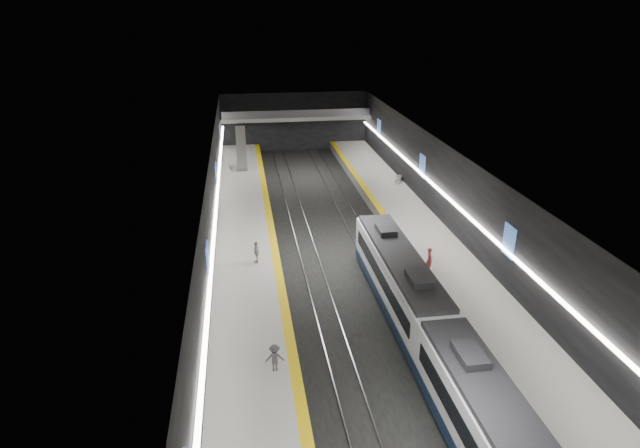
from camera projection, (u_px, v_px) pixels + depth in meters
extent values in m
plane|color=black|center=(341.00, 259.00, 43.46)|extent=(70.00, 70.00, 0.00)
cube|color=beige|center=(342.00, 164.00, 40.39)|extent=(20.00, 70.00, 0.04)
cube|color=black|center=(212.00, 220.00, 40.55)|extent=(0.04, 70.00, 8.00)
cube|color=black|center=(462.00, 206.00, 43.30)|extent=(0.04, 70.00, 8.00)
cube|color=black|center=(294.00, 122.00, 73.88)|extent=(20.00, 0.04, 8.00)
cube|color=slate|center=(248.00, 259.00, 42.24)|extent=(5.00, 70.00, 1.00)
cube|color=#A8A8A3|center=(247.00, 253.00, 42.04)|extent=(5.00, 70.00, 0.02)
cube|color=yellow|center=(275.00, 252.00, 42.34)|extent=(0.60, 70.00, 0.02)
cube|color=slate|center=(429.00, 247.00, 44.30)|extent=(5.00, 70.00, 1.00)
cube|color=#A8A8A3|center=(430.00, 242.00, 44.10)|extent=(5.00, 70.00, 0.02)
cube|color=yellow|center=(404.00, 243.00, 43.80)|extent=(0.60, 70.00, 0.02)
cube|color=gray|center=(301.00, 261.00, 42.99)|extent=(0.08, 70.00, 0.12)
cube|color=gray|center=(319.00, 259.00, 43.19)|extent=(0.08, 70.00, 0.12)
cube|color=gray|center=(362.00, 257.00, 43.68)|extent=(0.08, 70.00, 0.12)
cube|color=gray|center=(379.00, 255.00, 43.88)|extent=(0.08, 70.00, 0.12)
cube|color=white|center=(502.00, 444.00, 22.07)|extent=(2.65, 15.00, 2.50)
cube|color=black|center=(507.00, 418.00, 21.53)|extent=(2.44, 14.25, 0.30)
cube|color=black|center=(502.00, 444.00, 22.05)|extent=(2.69, 13.20, 1.00)
cube|color=#0F1E37|center=(398.00, 297.00, 36.40)|extent=(2.65, 15.00, 0.80)
cube|color=white|center=(399.00, 275.00, 35.76)|extent=(2.65, 15.00, 2.50)
cube|color=black|center=(400.00, 256.00, 35.23)|extent=(2.44, 14.25, 0.30)
cube|color=black|center=(399.00, 274.00, 35.75)|extent=(2.69, 13.20, 1.00)
cube|color=black|center=(439.00, 341.00, 28.92)|extent=(1.85, 0.05, 1.20)
cube|color=#3F69BE|center=(208.00, 261.00, 33.06)|extent=(0.10, 1.50, 2.20)
cube|color=#3F69BE|center=(216.00, 175.00, 49.50)|extent=(0.10, 1.50, 2.20)
cube|color=#3F69BE|center=(220.00, 134.00, 65.02)|extent=(0.10, 1.50, 2.20)
cube|color=#3F69BE|center=(509.00, 241.00, 35.79)|extent=(0.10, 1.50, 2.20)
cube|color=#3F69BE|center=(422.00, 166.00, 52.23)|extent=(0.10, 1.50, 2.20)
cube|color=#3F69BE|center=(379.00, 128.00, 67.75)|extent=(0.10, 1.50, 2.20)
cube|color=white|center=(215.00, 222.00, 40.65)|extent=(0.25, 68.60, 0.12)
cube|color=white|center=(460.00, 209.00, 43.35)|extent=(0.25, 68.60, 0.12)
cube|color=gray|center=(296.00, 117.00, 71.67)|extent=(20.00, 3.00, 0.50)
cube|color=#47474C|center=(297.00, 114.00, 70.06)|extent=(19.60, 0.08, 1.00)
cube|color=#99999E|center=(241.00, 148.00, 65.05)|extent=(1.20, 7.50, 3.92)
cube|color=#99999E|center=(233.00, 168.00, 62.98)|extent=(0.79, 1.69, 0.40)
cube|color=#99999E|center=(399.00, 179.00, 58.87)|extent=(1.31, 2.02, 0.48)
imported|color=#D54F5B|center=(429.00, 260.00, 38.93)|extent=(0.47, 0.70, 1.90)
imported|color=beige|center=(256.00, 252.00, 40.27)|extent=(0.50, 1.06, 1.76)
imported|color=#414349|center=(275.00, 358.00, 28.42)|extent=(1.05, 0.63, 1.58)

